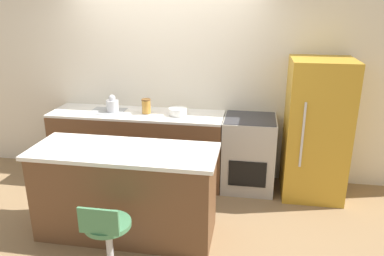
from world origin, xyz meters
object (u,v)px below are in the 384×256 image
(oven_range, at_px, (248,153))
(mixing_bowl, at_px, (178,111))
(kettle, at_px, (112,105))
(refrigerator, at_px, (316,130))
(stool_chair, at_px, (108,240))

(oven_range, height_order, mixing_bowl, mixing_bowl)
(kettle, bearing_deg, oven_range, 0.36)
(mixing_bowl, bearing_deg, kettle, 180.00)
(refrigerator, bearing_deg, stool_chair, -135.63)
(refrigerator, xyz_separation_m, kettle, (-2.57, 0.02, 0.19))
(refrigerator, relative_size, mixing_bowl, 7.41)
(kettle, bearing_deg, mixing_bowl, 0.00)
(oven_range, xyz_separation_m, mixing_bowl, (-0.92, -0.01, 0.52))
(mixing_bowl, bearing_deg, stool_chair, -96.72)
(mixing_bowl, bearing_deg, refrigerator, -0.68)
(refrigerator, relative_size, stool_chair, 2.21)
(refrigerator, bearing_deg, mixing_bowl, 179.32)
(oven_range, height_order, refrigerator, refrigerator)
(oven_range, distance_m, kettle, 1.87)
(stool_chair, bearing_deg, kettle, 108.70)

